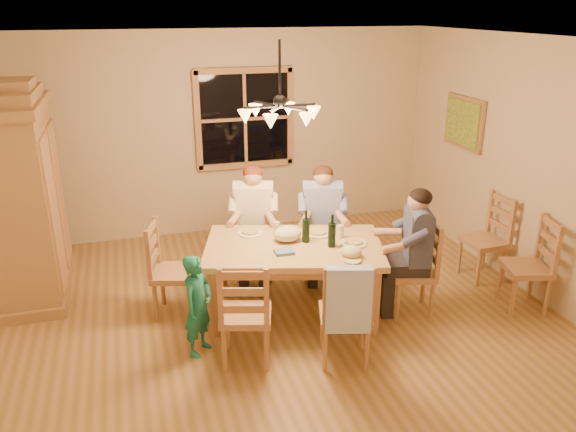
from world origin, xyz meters
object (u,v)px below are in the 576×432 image
object	(u,v)px
wine_bottle_b	(332,231)
chair_spare_front	(524,281)
chandelier	(280,112)
wine_bottle_a	(306,226)
adult_plaid_man	(322,208)
adult_slate_man	(416,236)
chair_far_right	(321,252)
child	(198,305)
chair_spare_back	(482,253)
chair_near_left	(246,330)
chair_near_right	(344,329)
adult_woman	(254,209)
armoire	(25,201)
chair_end_right	(411,285)
dining_table	(294,254)
chair_end_left	(175,286)
chair_far_left	(255,253)

from	to	relation	value
wine_bottle_b	chair_spare_front	distance (m)	2.11
chandelier	wine_bottle_a	xyz separation A→B (m)	(0.27, 0.05, -1.15)
adult_plaid_man	adult_slate_man	xyz separation A→B (m)	(0.61, -1.02, 0.00)
adult_slate_man	wine_bottle_b	size ratio (longest dim) A/B	2.65
chair_far_right	child	xyz separation A→B (m)	(-1.57, -1.12, 0.17)
chair_spare_back	chair_near_left	bearing A→B (deg)	103.36
chair_far_right	chair_near_right	size ratio (longest dim) A/B	1.00
adult_woman	child	world-z (taller)	adult_woman
chair_spare_front	wine_bottle_a	bearing A→B (deg)	89.26
chair_far_right	chair_near_right	world-z (taller)	same
adult_slate_man	chair_spare_back	size ratio (longest dim) A/B	0.88
chandelier	chair_near_right	distance (m)	2.01
chair_near_left	adult_plaid_man	size ratio (longest dim) A/B	1.13
armoire	chair_end_right	world-z (taller)	armoire
chair_spare_front	child	bearing A→B (deg)	102.43
chair_near_left	child	distance (m)	0.48
chair_near_right	child	xyz separation A→B (m)	(-1.21, 0.47, 0.17)
armoire	chair_near_left	bearing A→B (deg)	-44.43
wine_bottle_a	chair_spare_front	bearing A→B (deg)	-15.66
dining_table	adult_woman	distance (m)	0.94
chair_end_left	armoire	bearing A→B (deg)	-106.46
chair_near_left	wine_bottle_b	xyz separation A→B (m)	(0.98, 0.52, 0.62)
chair_far_left	chair_near_right	distance (m)	1.85
chair_spare_front	chair_spare_back	distance (m)	0.72
chair_end_left	chair_near_right	bearing A→B (deg)	63.43
chandelier	dining_table	world-z (taller)	chandelier
chair_far_left	chair_end_left	size ratio (longest dim) A/B	1.00
adult_slate_man	chair_spare_front	size ratio (longest dim) A/B	0.88
chair_spare_front	adult_woman	bearing A→B (deg)	74.37
chair_end_left	chandelier	bearing A→B (deg)	87.38
chair_end_right	chair_far_left	bearing A→B (deg)	63.43
chair_near_right	chair_spare_front	xyz separation A→B (m)	(2.12, 0.33, 0.00)
chair_end_left	wine_bottle_b	size ratio (longest dim) A/B	3.00
dining_table	adult_slate_man	world-z (taller)	adult_slate_man
chair_end_left	chair_end_right	size ratio (longest dim) A/B	1.00
adult_woman	chair_far_right	bearing A→B (deg)	-180.00
chandelier	chair_near_right	size ratio (longest dim) A/B	0.78
chair_end_right	chair_far_right	bearing A→B (deg)	46.64
adult_woman	chair_near_right	bearing A→B (deg)	117.90
armoire	adult_woman	size ratio (longest dim) A/B	2.63
armoire	wine_bottle_b	size ratio (longest dim) A/B	6.97
chair_near_left	child	world-z (taller)	chair_near_left
dining_table	chair_end_right	xyz separation A→B (m)	(1.16, -0.33, -0.35)
chair_far_right	chair_near_left	xyz separation A→B (m)	(-1.19, -1.36, 0.00)
chandelier	adult_plaid_man	distance (m)	1.58
child	armoire	bearing A→B (deg)	82.80
chair_near_left	child	bearing A→B (deg)	163.89
chair_near_left	chair_spare_front	bearing A→B (deg)	17.64
chair_end_left	chair_spare_front	world-z (taller)	same
adult_slate_man	dining_table	bearing A→B (deg)	90.00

